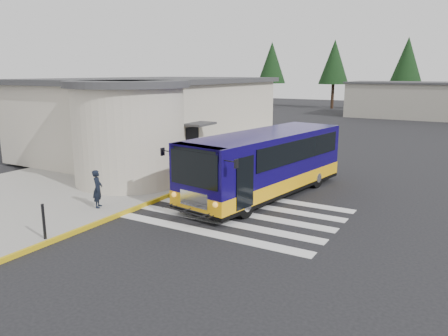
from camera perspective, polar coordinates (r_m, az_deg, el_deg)
The scene contains 9 objects.
ground at distance 17.51m, azimuth 4.21°, elevation -5.38°, with size 140.00×140.00×0.00m, color black.
sidewalk at distance 25.57m, azimuth -10.05°, elevation 0.35°, with size 10.00×34.00×0.15m, color gray.
curb_strip at distance 22.74m, azimuth -0.48°, elevation -0.96°, with size 0.12×34.00×0.16m, color gold.
station_building at distance 28.57m, azimuth -9.30°, elevation 6.69°, with size 12.70×18.70×4.80m.
crosswalk at distance 17.05m, azimuth 1.51°, elevation -5.82°, with size 8.00×5.35×0.01m.
transit_bus at distance 19.13m, azimuth 5.36°, elevation 0.26°, with size 4.42×10.12×2.78m.
pedestrian_a at distance 17.71m, azimuth -16.18°, elevation -2.62°, with size 0.54×0.36×1.49m, color black.
pedestrian_b at distance 20.54m, azimuth -15.04°, elevation -0.01°, with size 0.89×0.70×1.84m, color black.
bollard at distance 15.00m, azimuth -22.48°, elevation -6.48°, with size 0.09×0.09×1.16m, color black.
Camera 1 is at (7.30, -14.99, 5.34)m, focal length 35.00 mm.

